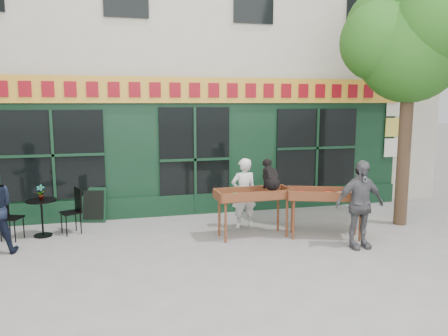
% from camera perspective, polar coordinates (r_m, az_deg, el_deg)
% --- Properties ---
extents(ground, '(80.00, 80.00, 0.00)m').
position_cam_1_polar(ground, '(8.62, -0.84, -9.79)').
color(ground, slate).
rests_on(ground, ground).
extents(building, '(14.00, 7.26, 10.00)m').
position_cam_1_polar(building, '(14.24, -6.83, 17.66)').
color(building, beige).
rests_on(building, ground).
extents(street_tree, '(3.05, 2.90, 5.60)m').
position_cam_1_polar(street_tree, '(10.49, 23.23, 15.52)').
color(street_tree, '#382619').
rests_on(street_tree, ground).
extents(book_cart_center, '(1.52, 0.68, 0.99)m').
position_cam_1_polar(book_cart_center, '(8.84, 3.83, -3.81)').
color(book_cart_center, brown).
rests_on(book_cart_center, ground).
extents(dog, '(0.36, 0.61, 0.60)m').
position_cam_1_polar(dog, '(8.82, 6.12, -0.78)').
color(dog, black).
rests_on(dog, book_cart_center).
extents(woman, '(0.57, 0.39, 1.54)m').
position_cam_1_polar(woman, '(9.46, 2.59, -3.32)').
color(woman, silver).
rests_on(woman, ground).
extents(book_cart_right, '(1.62, 1.10, 0.99)m').
position_cam_1_polar(book_cart_right, '(9.03, 13.17, -3.76)').
color(book_cart_right, brown).
rests_on(book_cart_right, ground).
extents(man_right, '(0.98, 0.41, 1.67)m').
position_cam_1_polar(man_right, '(8.54, 17.29, -4.56)').
color(man_right, '#515055').
rests_on(man_right, ground).
extents(bistro_table, '(0.60, 0.60, 0.76)m').
position_cam_1_polar(bistro_table, '(9.64, -22.71, -5.12)').
color(bistro_table, black).
rests_on(bistro_table, ground).
extents(bistro_chair_left, '(0.47, 0.47, 0.95)m').
position_cam_1_polar(bistro_chair_left, '(9.69, -26.49, -5.21)').
color(bistro_chair_left, black).
rests_on(bistro_chair_left, ground).
extents(bistro_chair_right, '(0.48, 0.48, 0.95)m').
position_cam_1_polar(bistro_chair_right, '(9.65, -18.92, -4.82)').
color(bistro_chair_right, black).
rests_on(bistro_chair_right, ground).
extents(potted_plant, '(0.17, 0.13, 0.31)m').
position_cam_1_polar(potted_plant, '(9.56, -22.84, -2.94)').
color(potted_plant, gray).
rests_on(potted_plant, bistro_table).
extents(chalkboard, '(0.59, 0.32, 0.79)m').
position_cam_1_polar(chalkboard, '(10.42, -16.67, -4.64)').
color(chalkboard, black).
rests_on(chalkboard, ground).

